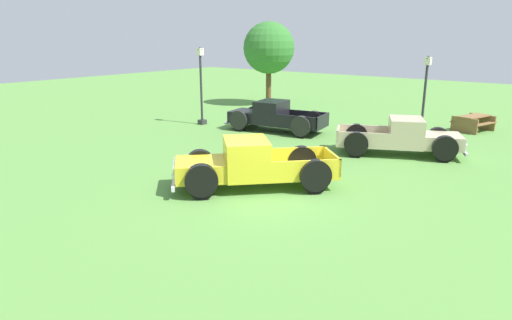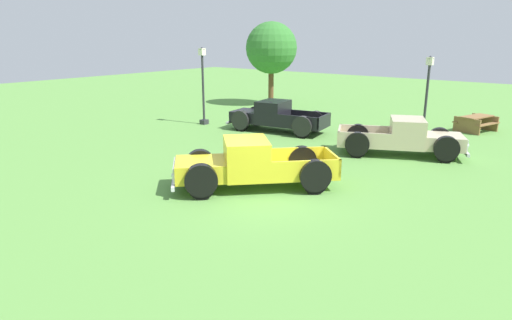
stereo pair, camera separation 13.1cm
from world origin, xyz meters
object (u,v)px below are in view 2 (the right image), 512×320
pickup_truck_foreground (244,165)px  oak_tree_east (271,48)px  lamp_post_near (203,84)px  lamp_post_far (427,95)px  pickup_truck_behind_left (408,138)px  picnic_table (476,121)px  pickup_truck_behind_right (272,117)px

pickup_truck_foreground → oak_tree_east: 17.84m
lamp_post_near → lamp_post_far: (10.32, 4.47, -0.16)m
pickup_truck_foreground → lamp_post_far: size_ratio=1.31×
lamp_post_near → pickup_truck_foreground: bearing=-38.5°
pickup_truck_behind_left → lamp_post_far: bearing=100.3°
lamp_post_near → picnic_table: (12.04, 7.17, -1.65)m
pickup_truck_behind_right → pickup_truck_behind_left: bearing=-4.1°
pickup_truck_behind_left → lamp_post_far: (-0.75, 4.09, 1.26)m
pickup_truck_foreground → lamp_post_near: size_ratio=1.21×
lamp_post_near → pickup_truck_behind_left: bearing=1.9°
pickup_truck_foreground → pickup_truck_behind_right: (-4.54, 7.63, -0.02)m
pickup_truck_behind_right → picnic_table: pickup_truck_behind_right is taller
pickup_truck_foreground → lamp_post_far: 11.43m
lamp_post_near → oak_tree_east: bearing=99.4°
pickup_truck_foreground → pickup_truck_behind_left: 7.58m
pickup_truck_foreground → pickup_truck_behind_right: 8.88m
pickup_truck_behind_left → pickup_truck_behind_right: bearing=175.9°
pickup_truck_foreground → picnic_table: 14.37m
picnic_table → oak_tree_east: bearing=177.1°
lamp_post_far → picnic_table: 3.53m
lamp_post_far → picnic_table: lamp_post_far is taller
lamp_post_near → lamp_post_far: 11.25m
pickup_truck_behind_left → pickup_truck_behind_right: size_ratio=0.99×
pickup_truck_behind_right → lamp_post_near: size_ratio=1.28×
picnic_table → pickup_truck_behind_left: bearing=-98.1°
pickup_truck_foreground → pickup_truck_behind_right: size_ratio=0.94×
pickup_truck_behind_left → lamp_post_far: size_ratio=1.37×
pickup_truck_behind_right → lamp_post_near: 4.27m
pickup_truck_behind_left → oak_tree_east: oak_tree_east is taller
lamp_post_far → pickup_truck_foreground: bearing=-99.4°
pickup_truck_foreground → pickup_truck_behind_left: pickup_truck_foreground is taller
lamp_post_near → oak_tree_east: (-1.30, 7.85, 1.69)m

